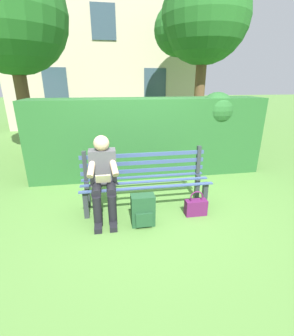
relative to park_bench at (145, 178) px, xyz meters
name	(u,v)px	position (x,y,z in m)	size (l,w,h in m)	color
ground	(146,207)	(0.00, 0.08, -0.46)	(60.00, 60.00, 0.00)	#517F38
park_bench	(145,178)	(0.00, 0.00, 0.00)	(1.95, 0.48, 0.90)	#2D3338
person_seated	(103,175)	(0.63, 0.18, 0.16)	(0.44, 0.73, 1.17)	#4C4C51
hedge_backdrop	(150,135)	(-0.32, -1.40, 0.37)	(4.69, 0.84, 1.67)	#265B28
tree	(5,18)	(2.67, -3.28, 2.76)	(2.72, 2.59, 4.58)	brown
building_facade	(105,50)	(0.45, -8.27, 2.70)	(7.80, 3.13, 6.32)	#BCAD93
backpack	(143,211)	(0.12, 0.55, -0.24)	(0.32, 0.25, 0.44)	#1E4728
handbag	(196,207)	(-0.69, 0.43, -0.33)	(0.32, 0.14, 0.39)	#59194C
tree_far	(200,21)	(-2.43, -4.52, 3.13)	(2.79, 2.66, 4.99)	brown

